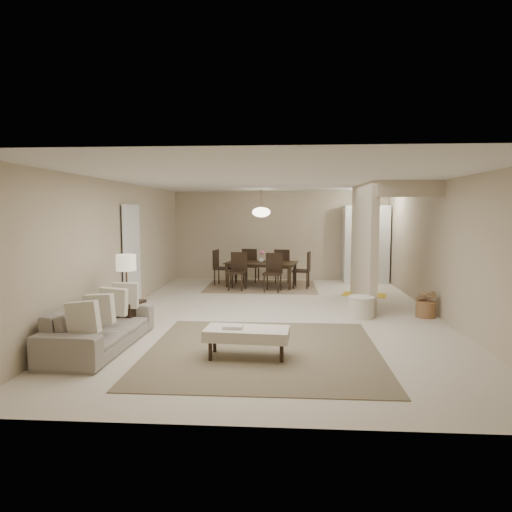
# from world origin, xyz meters

# --- Properties ---
(floor) EXTENTS (9.00, 9.00, 0.00)m
(floor) POSITION_xyz_m (0.00, 0.00, 0.00)
(floor) COLOR beige
(floor) RESTS_ON ground
(ceiling) EXTENTS (9.00, 9.00, 0.00)m
(ceiling) POSITION_xyz_m (0.00, 0.00, 2.50)
(ceiling) COLOR white
(ceiling) RESTS_ON back_wall
(back_wall) EXTENTS (6.00, 0.00, 6.00)m
(back_wall) POSITION_xyz_m (0.00, 4.50, 1.25)
(back_wall) COLOR #C0AD91
(back_wall) RESTS_ON floor
(left_wall) EXTENTS (0.00, 9.00, 9.00)m
(left_wall) POSITION_xyz_m (-3.00, 0.00, 1.25)
(left_wall) COLOR #C0AD91
(left_wall) RESTS_ON floor
(right_wall) EXTENTS (0.00, 9.00, 9.00)m
(right_wall) POSITION_xyz_m (3.00, 0.00, 1.25)
(right_wall) COLOR #C0AD91
(right_wall) RESTS_ON floor
(partition) EXTENTS (0.15, 2.50, 2.50)m
(partition) POSITION_xyz_m (1.80, 1.25, 1.25)
(partition) COLOR #C0AD91
(partition) RESTS_ON floor
(doorway) EXTENTS (0.04, 0.90, 2.04)m
(doorway) POSITION_xyz_m (-2.97, 0.60, 1.02)
(doorway) COLOR black
(doorway) RESTS_ON floor
(pantry_cabinet) EXTENTS (1.20, 0.55, 2.10)m
(pantry_cabinet) POSITION_xyz_m (2.35, 4.15, 1.05)
(pantry_cabinet) COLOR silver
(pantry_cabinet) RESTS_ON floor
(flush_light) EXTENTS (0.44, 0.44, 0.05)m
(flush_light) POSITION_xyz_m (2.30, 3.20, 2.46)
(flush_light) COLOR white
(flush_light) RESTS_ON ceiling
(living_rug) EXTENTS (3.20, 3.20, 0.01)m
(living_rug) POSITION_xyz_m (-0.13, -2.25, 0.01)
(living_rug) COLOR brown
(living_rug) RESTS_ON floor
(sofa) EXTENTS (2.20, 0.92, 0.64)m
(sofa) POSITION_xyz_m (-2.45, -2.25, 0.32)
(sofa) COLOR gray
(sofa) RESTS_ON floor
(ottoman_bench) EXTENTS (1.14, 0.59, 0.40)m
(ottoman_bench) POSITION_xyz_m (-0.33, -2.55, 0.32)
(ottoman_bench) COLOR beige
(ottoman_bench) RESTS_ON living_rug
(side_table) EXTENTS (0.56, 0.56, 0.49)m
(side_table) POSITION_xyz_m (-2.40, -1.28, 0.24)
(side_table) COLOR black
(side_table) RESTS_ON floor
(table_lamp) EXTENTS (0.32, 0.32, 0.76)m
(table_lamp) POSITION_xyz_m (-2.40, -1.28, 1.05)
(table_lamp) COLOR #47341E
(table_lamp) RESTS_ON side_table
(round_pouf) EXTENTS (0.49, 0.49, 0.38)m
(round_pouf) POSITION_xyz_m (1.56, -0.10, 0.19)
(round_pouf) COLOR beige
(round_pouf) RESTS_ON floor
(wicker_basket) EXTENTS (0.41, 0.41, 0.30)m
(wicker_basket) POSITION_xyz_m (2.75, 0.00, 0.15)
(wicker_basket) COLOR brown
(wicker_basket) RESTS_ON floor
(dining_rug) EXTENTS (2.80, 2.10, 0.01)m
(dining_rug) POSITION_xyz_m (-0.46, 3.20, 0.01)
(dining_rug) COLOR #876E54
(dining_rug) RESTS_ON floor
(dining_table) EXTENTS (1.94, 1.30, 0.63)m
(dining_table) POSITION_xyz_m (-0.46, 3.20, 0.32)
(dining_table) COLOR black
(dining_table) RESTS_ON dining_rug
(dining_chairs) EXTENTS (2.53, 2.01, 0.93)m
(dining_chairs) POSITION_xyz_m (-0.46, 3.20, 0.47)
(dining_chairs) COLOR black
(dining_chairs) RESTS_ON dining_rug
(vase) EXTENTS (0.16, 0.16, 0.14)m
(vase) POSITION_xyz_m (-0.46, 3.20, 0.70)
(vase) COLOR silver
(vase) RESTS_ON dining_table
(yellow_mat) EXTENTS (1.08, 0.80, 0.01)m
(yellow_mat) POSITION_xyz_m (2.00, 2.18, 0.01)
(yellow_mat) COLOR gold
(yellow_mat) RESTS_ON floor
(pendant_light) EXTENTS (0.46, 0.46, 0.71)m
(pendant_light) POSITION_xyz_m (-0.46, 3.20, 1.92)
(pendant_light) COLOR #47341E
(pendant_light) RESTS_ON ceiling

